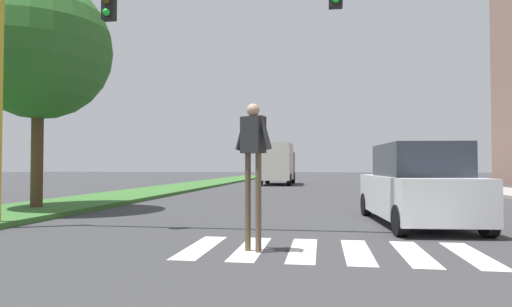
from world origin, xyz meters
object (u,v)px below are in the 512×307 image
Objects in this scene: suv_crossing at (417,187)px; sedan_midblock at (390,176)px; tree_mid at (39,49)px; pedestrian_performer at (253,153)px; truck_box_delivery at (277,163)px; traffic_light_gantry at (108,35)px.

suv_crossing reaches higher than sedan_midblock.
pedestrian_performer is (7.71, -5.14, -3.49)m from tree_mid.
pedestrian_performer is at bearing -84.96° from truck_box_delivery.
tree_mid is at bearing 173.40° from suv_crossing.
pedestrian_performer reaches higher than suv_crossing.
suv_crossing is (3.43, 3.85, -0.73)m from pedestrian_performer.
traffic_light_gantry reaches higher than pedestrian_performer.
suv_crossing is at bearing 48.28° from pedestrian_performer.
traffic_light_gantry is 21.33m from sedan_midblock.
tree_mid is 2.92× the size of pedestrian_performer.
suv_crossing is 22.65m from truck_box_delivery.
tree_mid reaches higher than pedestrian_performer.
sedan_midblock is (1.93, 16.94, -0.14)m from suv_crossing.
truck_box_delivery is (-7.64, 4.97, 0.85)m from sedan_midblock.
truck_box_delivery is at bearing 146.97° from sedan_midblock.
truck_box_delivery is (5.44, 20.62, -3.51)m from tree_mid.
traffic_light_gantry is 1.93× the size of suv_crossing.
tree_mid is 11.98m from suv_crossing.
traffic_light_gantry is 4.82m from pedestrian_performer.
pedestrian_performer reaches higher than sedan_midblock.
tree_mid reaches higher than sedan_midblock.
traffic_light_gantry is at bearing 153.76° from pedestrian_performer.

